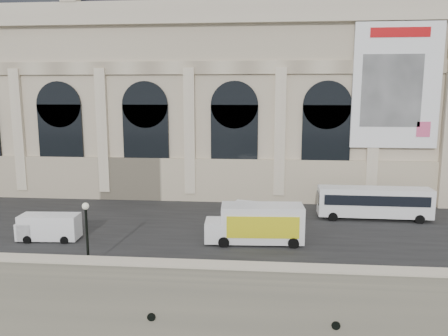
% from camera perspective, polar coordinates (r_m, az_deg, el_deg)
% --- Properties ---
extents(quay, '(160.00, 70.00, 6.00)m').
position_cam_1_polar(quay, '(63.82, -3.29, -4.12)').
color(quay, gray).
rests_on(quay, ground).
extents(street, '(160.00, 24.00, 0.06)m').
position_cam_1_polar(street, '(43.08, -7.44, -6.81)').
color(street, '#2D2D2D').
rests_on(street, quay).
extents(parapet, '(160.00, 1.40, 1.21)m').
position_cam_1_polar(parapet, '(30.69, -13.03, -12.73)').
color(parapet, gray).
rests_on(parapet, quay).
extents(museum, '(69.00, 18.70, 29.10)m').
position_cam_1_polar(museum, '(59.16, -9.89, 11.01)').
color(museum, beige).
rests_on(museum, quay).
extents(bus_right, '(10.84, 2.65, 3.18)m').
position_cam_1_polar(bus_right, '(45.12, 18.99, -4.20)').
color(bus_right, white).
rests_on(bus_right, quay).
extents(van_b, '(5.11, 2.32, 2.23)m').
position_cam_1_polar(van_b, '(39.82, -22.20, -7.18)').
color(van_b, white).
rests_on(van_b, quay).
extents(van_c, '(5.87, 3.48, 2.46)m').
position_cam_1_polar(van_c, '(39.54, 4.46, -6.41)').
color(van_c, white).
rests_on(van_c, quay).
extents(box_truck, '(8.12, 3.20, 3.22)m').
position_cam_1_polar(box_truck, '(36.25, 4.26, -7.30)').
color(box_truck, white).
rests_on(box_truck, quay).
extents(lamp_right, '(0.48, 0.48, 4.76)m').
position_cam_1_polar(lamp_right, '(32.35, -17.45, -8.46)').
color(lamp_right, black).
rests_on(lamp_right, quay).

